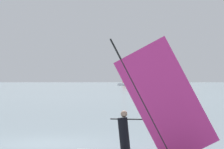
{
  "coord_description": "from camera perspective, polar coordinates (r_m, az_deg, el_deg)",
  "views": [
    {
      "loc": [
        10.75,
        -16.02,
        2.4
      ],
      "look_at": [
        -0.68,
        7.23,
        2.74
      ],
      "focal_mm": 78.94,
      "sensor_mm": 36.0,
      "label": 1
    }
  ],
  "objects": [
    {
      "name": "windsurfer",
      "position": [
        15.9,
        3.67,
        -5.32
      ],
      "size": [
        4.56,
        1.54,
        4.16
      ],
      "rotation": [
        0.0,
        0.0,
        3.41
      ],
      "color": "white",
      "rests_on": "ground_plane"
    },
    {
      "name": "small_sailboat",
      "position": [
        253.54,
        1.57,
        -1.09
      ],
      "size": [
        9.37,
        4.48,
        9.73
      ],
      "rotation": [
        0.0,
        0.0,
        6.0
      ],
      "color": "white",
      "rests_on": "ground_plane"
    },
    {
      "name": "ground_plane",
      "position": [
        19.44,
        -7.7,
        -7.84
      ],
      "size": [
        4000.0,
        4000.0,
        0.0
      ],
      "primitive_type": "plane",
      "color": "gray"
    }
  ]
}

